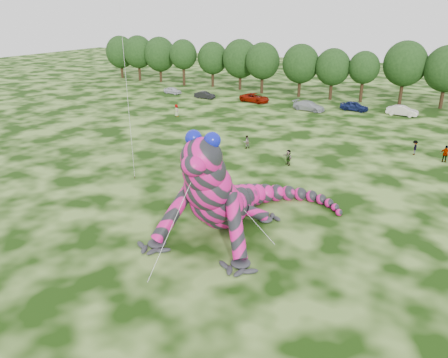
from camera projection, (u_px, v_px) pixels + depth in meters
ground at (160, 247)px, 30.27m from camera, size 240.00×240.00×0.00m
inflatable_gecko at (228, 172)px, 32.14m from camera, size 15.35×17.74×8.30m
tree_0 at (121, 57)px, 101.23m from camera, size 6.91×6.22×9.51m
tree_1 at (139, 58)px, 97.44m from camera, size 6.74×6.07×9.81m
tree_2 at (160, 60)px, 95.67m from camera, size 7.04×6.34×9.64m
tree_3 at (183, 63)px, 91.07m from camera, size 5.81×5.23×9.44m
tree_4 at (213, 64)px, 89.77m from camera, size 6.22×5.60×9.06m
tree_5 at (240, 65)px, 86.50m from camera, size 7.16×6.44×9.80m
tree_6 at (262, 68)px, 82.65m from camera, size 6.52×5.86×9.49m
tree_7 at (300, 71)px, 79.41m from camera, size 6.68×6.01×9.48m
tree_8 at (332, 74)px, 77.05m from camera, size 6.14×5.53×8.94m
tree_9 at (363, 77)px, 75.03m from camera, size 5.27×4.74×8.68m
tree_10 at (404, 73)px, 72.88m from camera, size 7.09×6.38×10.50m
tree_11 at (446, 77)px, 69.80m from camera, size 7.01×6.31×10.07m
car_0 at (173, 90)px, 83.68m from camera, size 3.83×1.91×1.26m
car_1 at (205, 95)px, 79.26m from camera, size 3.86×1.44×1.26m
car_2 at (255, 98)px, 76.17m from camera, size 5.78×3.46×1.50m
car_3 at (309, 106)px, 69.94m from camera, size 5.50×2.98×1.51m
car_4 at (354, 106)px, 69.81m from camera, size 4.65×2.37×1.52m
car_5 at (402, 111)px, 66.63m from camera, size 4.68×1.91×1.51m
spectator_1 at (246, 142)px, 51.10m from camera, size 0.93×0.96×1.56m
spectator_5 at (288, 157)px, 45.67m from camera, size 1.51×1.35×1.67m
spectator_3 at (445, 154)px, 46.41m from camera, size 1.12×0.51×1.88m
spectator_0 at (213, 138)px, 52.40m from camera, size 0.43×0.61×1.58m
spectator_4 at (176, 110)px, 66.09m from camera, size 1.08×0.96×1.85m
spectator_2 at (415, 148)px, 48.89m from camera, size 0.73×1.13×1.65m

